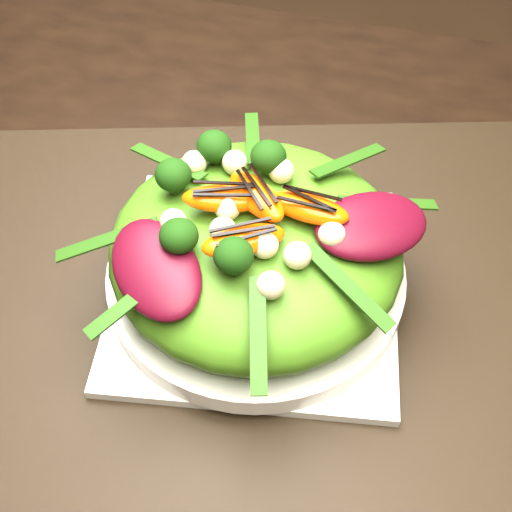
% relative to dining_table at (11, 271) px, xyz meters
% --- Properties ---
extents(dining_table, '(1.60, 0.90, 0.75)m').
position_rel_dining_table_xyz_m(dining_table, '(0.00, 0.00, 0.00)').
color(dining_table, black).
rests_on(dining_table, floor).
extents(placemat, '(0.65, 0.56, 0.00)m').
position_rel_dining_table_xyz_m(placemat, '(0.22, 0.02, 0.02)').
color(placemat, black).
rests_on(placemat, dining_table).
extents(plate_base, '(0.26, 0.26, 0.01)m').
position_rel_dining_table_xyz_m(plate_base, '(0.22, 0.02, 0.03)').
color(plate_base, silver).
rests_on(plate_base, placemat).
extents(salad_bowl, '(0.28, 0.28, 0.02)m').
position_rel_dining_table_xyz_m(salad_bowl, '(0.22, 0.02, 0.04)').
color(salad_bowl, silver).
rests_on(salad_bowl, plate_base).
extents(lettuce_mound, '(0.28, 0.28, 0.08)m').
position_rel_dining_table_xyz_m(lettuce_mound, '(0.22, 0.02, 0.08)').
color(lettuce_mound, '#477816').
rests_on(lettuce_mound, salad_bowl).
extents(radicchio_leaf, '(0.11, 0.10, 0.02)m').
position_rel_dining_table_xyz_m(radicchio_leaf, '(0.31, 0.03, 0.11)').
color(radicchio_leaf, '#400613').
rests_on(radicchio_leaf, lettuce_mound).
extents(orange_segment, '(0.06, 0.03, 0.02)m').
position_rel_dining_table_xyz_m(orange_segment, '(0.22, 0.04, 0.12)').
color(orange_segment, '#E74403').
rests_on(orange_segment, lettuce_mound).
extents(broccoli_floret, '(0.05, 0.05, 0.04)m').
position_rel_dining_table_xyz_m(broccoli_floret, '(0.17, 0.05, 0.13)').
color(broccoli_floret, '#133409').
rests_on(broccoli_floret, lettuce_mound).
extents(macadamia_nut, '(0.02, 0.02, 0.02)m').
position_rel_dining_table_xyz_m(macadamia_nut, '(0.25, -0.03, 0.12)').
color(macadamia_nut, beige).
rests_on(macadamia_nut, lettuce_mound).
extents(balsamic_drizzle, '(0.04, 0.00, 0.00)m').
position_rel_dining_table_xyz_m(balsamic_drizzle, '(0.22, 0.04, 0.13)').
color(balsamic_drizzle, black).
rests_on(balsamic_drizzle, orange_segment).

